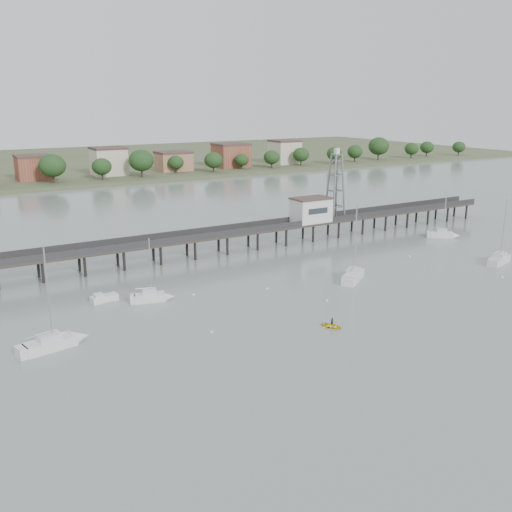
{
  "coord_description": "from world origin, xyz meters",
  "views": [
    {
      "loc": [
        -47.29,
        -37.81,
        29.48
      ],
      "look_at": [
        0.41,
        42.0,
        4.0
      ],
      "focal_mm": 40.0,
      "sensor_mm": 36.0,
      "label": 1
    }
  ],
  "objects": [
    {
      "name": "pier",
      "position": [
        0.0,
        60.0,
        3.79
      ],
      "size": [
        150.0,
        5.0,
        5.5
      ],
      "color": "#2D2823",
      "rests_on": "ground"
    },
    {
      "name": "mooring_buoys",
      "position": [
        1.22,
        31.39,
        0.08
      ],
      "size": [
        73.0,
        19.4,
        0.39
      ],
      "color": "beige",
      "rests_on": "ground"
    },
    {
      "name": "sailboat_e",
      "position": [
        51.96,
        46.26,
        0.65
      ],
      "size": [
        6.28,
        5.57,
        10.96
      ],
      "rotation": [
        0.0,
        0.0,
        -0.68
      ],
      "color": "silver",
      "rests_on": "ground"
    },
    {
      "name": "white_tender",
      "position": [
        -25.32,
        43.99,
        0.48
      ],
      "size": [
        4.2,
        2.14,
        1.57
      ],
      "rotation": [
        0.0,
        0.0,
        0.12
      ],
      "color": "silver",
      "rests_on": "ground"
    },
    {
      "name": "pier_building",
      "position": [
        25.0,
        60.0,
        6.67
      ],
      "size": [
        8.4,
        5.4,
        5.3
      ],
      "color": "silver",
      "rests_on": "ground"
    },
    {
      "name": "sailboat_c",
      "position": [
        15.18,
        33.58,
        0.64
      ],
      "size": [
        8.08,
        6.72,
        13.57
      ],
      "rotation": [
        0.0,
        0.0,
        0.62
      ],
      "color": "silver",
      "rests_on": "ground"
    },
    {
      "name": "lattice_tower",
      "position": [
        31.5,
        60.0,
        11.1
      ],
      "size": [
        3.2,
        3.2,
        15.5
      ],
      "color": "slate",
      "rests_on": "ground"
    },
    {
      "name": "far_shore",
      "position": [
        0.36,
        239.58,
        0.95
      ],
      "size": [
        500.0,
        170.0,
        10.4
      ],
      "color": "#475133",
      "rests_on": "ground"
    },
    {
      "name": "sailboat_b",
      "position": [
        -18.59,
        40.13,
        0.66
      ],
      "size": [
        6.34,
        3.27,
        10.28
      ],
      "rotation": [
        0.0,
        0.0,
        -0.26
      ],
      "color": "silver",
      "rests_on": "ground"
    },
    {
      "name": "dinghy_occupant",
      "position": [
        -1.98,
        18.14,
        0.0
      ],
      "size": [
        0.63,
        1.2,
        0.27
      ],
      "primitive_type": "imported",
      "rotation": [
        0.0,
        0.0,
        2.95
      ],
      "color": "black",
      "rests_on": "ground"
    },
    {
      "name": "sailboat_a",
      "position": [
        -34.7,
        30.55,
        0.64
      ],
      "size": [
        8.5,
        3.91,
        13.54
      ],
      "rotation": [
        0.0,
        0.0,
        0.19
      ],
      "color": "silver",
      "rests_on": "ground"
    },
    {
      "name": "sailboat_d",
      "position": [
        45.46,
        27.12,
        0.64
      ],
      "size": [
        7.96,
        4.42,
        12.69
      ],
      "rotation": [
        0.0,
        0.0,
        0.3
      ],
      "color": "silver",
      "rests_on": "ground"
    },
    {
      "name": "ground_plane",
      "position": [
        0.0,
        0.0,
        0.0
      ],
      "size": [
        500.0,
        500.0,
        0.0
      ],
      "primitive_type": "plane",
      "color": "slate",
      "rests_on": "ground"
    },
    {
      "name": "yellow_dinghy",
      "position": [
        -1.98,
        18.14,
        0.0
      ],
      "size": [
        2.07,
        1.44,
        2.84
      ],
      "primitive_type": "imported",
      "rotation": [
        0.0,
        0.0,
        0.47
      ],
      "color": "yellow",
      "rests_on": "ground"
    }
  ]
}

